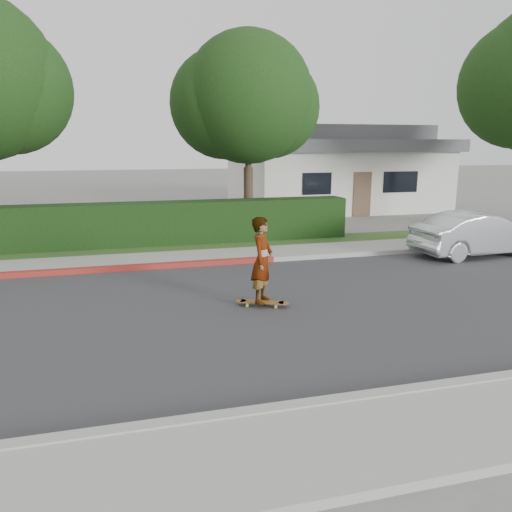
% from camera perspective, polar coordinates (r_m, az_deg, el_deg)
% --- Properties ---
extents(ground, '(120.00, 120.00, 0.00)m').
position_cam_1_polar(ground, '(10.64, 3.16, -5.91)').
color(ground, slate).
rests_on(ground, ground).
extents(road, '(60.00, 8.00, 0.01)m').
position_cam_1_polar(road, '(10.63, 3.16, -5.88)').
color(road, '#2D2D30').
rests_on(road, ground).
extents(curb_near, '(60.00, 0.20, 0.15)m').
position_cam_1_polar(curb_near, '(7.14, 13.80, -15.38)').
color(curb_near, '#9E9E99').
rests_on(curb_near, ground).
extents(sidewalk_near, '(60.00, 1.60, 0.12)m').
position_cam_1_polar(sidewalk_near, '(6.48, 17.80, -18.90)').
color(sidewalk_near, gray).
rests_on(sidewalk_near, ground).
extents(curb_far, '(60.00, 0.20, 0.15)m').
position_cam_1_polar(curb_far, '(14.42, -1.89, -0.59)').
color(curb_far, '#9E9E99').
rests_on(curb_far, ground).
extents(curb_red_section, '(12.00, 0.21, 0.15)m').
position_cam_1_polar(curb_red_section, '(14.19, -21.97, -1.74)').
color(curb_red_section, maroon).
rests_on(curb_red_section, ground).
extents(sidewalk_far, '(60.00, 1.60, 0.12)m').
position_cam_1_polar(sidewalk_far, '(15.28, -2.65, 0.10)').
color(sidewalk_far, gray).
rests_on(sidewalk_far, ground).
extents(planting_strip, '(60.00, 1.60, 0.10)m').
position_cam_1_polar(planting_strip, '(16.81, -3.82, 1.22)').
color(planting_strip, '#2D4C1E').
rests_on(planting_strip, ground).
extents(hedge, '(15.00, 1.00, 1.50)m').
position_cam_1_polar(hedge, '(16.98, -14.25, 3.37)').
color(hedge, black).
rests_on(hedge, ground).
extents(tree_center, '(5.66, 4.84, 7.44)m').
position_cam_1_polar(tree_center, '(19.39, -1.09, 17.18)').
color(tree_center, '#33261C').
rests_on(tree_center, ground).
extents(house, '(10.60, 8.60, 4.30)m').
position_cam_1_polar(house, '(27.93, 8.75, 9.91)').
color(house, beige).
rests_on(house, ground).
extents(skateboard, '(1.13, 0.66, 0.11)m').
position_cam_1_polar(skateboard, '(10.64, 0.70, -5.31)').
color(skateboard, gold).
rests_on(skateboard, ground).
extents(skateboarder, '(0.72, 0.79, 1.81)m').
position_cam_1_polar(skateboarder, '(10.39, 0.71, -0.47)').
color(skateboarder, white).
rests_on(skateboarder, skateboard).
extents(car_silver, '(4.19, 1.71, 1.35)m').
position_cam_1_polar(car_silver, '(16.78, 23.98, 2.30)').
color(car_silver, silver).
rests_on(car_silver, ground).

